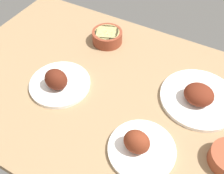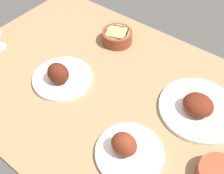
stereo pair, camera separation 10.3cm
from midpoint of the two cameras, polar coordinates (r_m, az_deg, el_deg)
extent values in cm
cube|color=#937551|center=(105.81, 2.78, -1.58)|extent=(140.00, 90.00, 4.00)
cylinder|color=white|center=(88.86, 7.23, -14.27)|extent=(22.63, 22.63, 1.60)
ellipsoid|color=maroon|center=(84.76, 6.20, -12.57)|extent=(8.78, 7.18, 8.42)
cylinder|color=white|center=(104.49, 21.14, -4.63)|extent=(29.88, 29.88, 1.60)
ellipsoid|color=#602314|center=(100.09, 21.11, -3.83)|extent=(11.13, 10.00, 7.28)
cylinder|color=white|center=(108.54, -8.08, 1.78)|extent=(24.49, 24.49, 1.60)
ellipsoid|color=#511E11|center=(103.93, -8.93, 2.81)|extent=(9.31, 7.76, 8.68)
cylinder|color=brown|center=(124.27, 3.54, 10.75)|extent=(14.03, 14.03, 5.78)
cylinder|color=#DBCC7A|center=(122.81, 3.59, 11.63)|extent=(11.50, 11.50, 1.00)
cylinder|color=#D6BC70|center=(89.55, 25.72, -16.62)|extent=(10.46, 10.46, 1.00)
camera|label=1|loc=(0.05, -87.13, 3.29)|focal=41.91mm
camera|label=2|loc=(0.05, 92.87, -3.29)|focal=41.91mm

